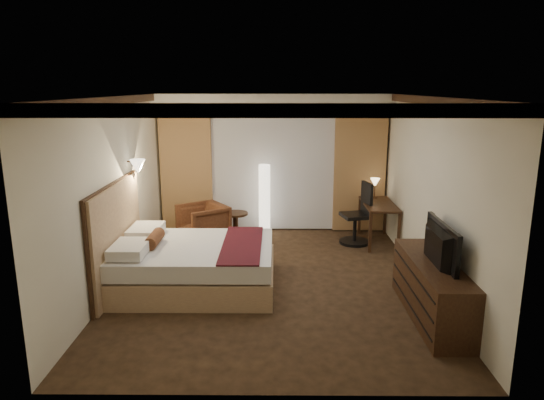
{
  "coord_description": "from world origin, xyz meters",
  "views": [
    {
      "loc": [
        0.05,
        -6.76,
        2.84
      ],
      "look_at": [
        0.0,
        0.4,
        1.15
      ],
      "focal_mm": 32.0,
      "sensor_mm": 36.0,
      "label": 1
    }
  ],
  "objects_px": {
    "armchair": "(203,222)",
    "side_table": "(236,226)",
    "dresser": "(432,290)",
    "bed": "(196,265)",
    "desk": "(378,223)",
    "office_chair": "(355,213)",
    "floor_lamp": "(264,200)",
    "television": "(433,237)"
  },
  "relations": [
    {
      "from": "armchair",
      "to": "side_table",
      "type": "distance_m",
      "value": 0.64
    },
    {
      "from": "armchair",
      "to": "dresser",
      "type": "height_order",
      "value": "armchair"
    },
    {
      "from": "bed",
      "to": "desk",
      "type": "relative_size",
      "value": 1.85
    },
    {
      "from": "desk",
      "to": "office_chair",
      "type": "relative_size",
      "value": 1.05
    },
    {
      "from": "bed",
      "to": "office_chair",
      "type": "bearing_deg",
      "value": 37.64
    },
    {
      "from": "bed",
      "to": "armchair",
      "type": "relative_size",
      "value": 2.76
    },
    {
      "from": "floor_lamp",
      "to": "dresser",
      "type": "distance_m",
      "value": 4.12
    },
    {
      "from": "armchair",
      "to": "desk",
      "type": "bearing_deg",
      "value": 56.77
    },
    {
      "from": "office_chair",
      "to": "armchair",
      "type": "bearing_deg",
      "value": 166.6
    },
    {
      "from": "armchair",
      "to": "floor_lamp",
      "type": "bearing_deg",
      "value": 81.55
    },
    {
      "from": "bed",
      "to": "office_chair",
      "type": "relative_size",
      "value": 1.93
    },
    {
      "from": "bed",
      "to": "side_table",
      "type": "distance_m",
      "value": 2.27
    },
    {
      "from": "bed",
      "to": "side_table",
      "type": "relative_size",
      "value": 4.25
    },
    {
      "from": "armchair",
      "to": "television",
      "type": "bearing_deg",
      "value": 13.88
    },
    {
      "from": "floor_lamp",
      "to": "television",
      "type": "bearing_deg",
      "value": -58.6
    },
    {
      "from": "dresser",
      "to": "side_table",
      "type": "bearing_deg",
      "value": 130.39
    },
    {
      "from": "side_table",
      "to": "office_chair",
      "type": "height_order",
      "value": "office_chair"
    },
    {
      "from": "bed",
      "to": "armchair",
      "type": "bearing_deg",
      "value": 95.72
    },
    {
      "from": "floor_lamp",
      "to": "dresser",
      "type": "bearing_deg",
      "value": -58.24
    },
    {
      "from": "side_table",
      "to": "television",
      "type": "xyz_separation_m",
      "value": [
        2.67,
        -3.17,
        0.79
      ]
    },
    {
      "from": "side_table",
      "to": "floor_lamp",
      "type": "relative_size",
      "value": 0.37
    },
    {
      "from": "television",
      "to": "armchair",
      "type": "bearing_deg",
      "value": 48.07
    },
    {
      "from": "floor_lamp",
      "to": "television",
      "type": "xyz_separation_m",
      "value": [
        2.13,
        -3.49,
        0.35
      ]
    },
    {
      "from": "floor_lamp",
      "to": "desk",
      "type": "relative_size",
      "value": 1.16
    },
    {
      "from": "television",
      "to": "floor_lamp",
      "type": "bearing_deg",
      "value": 31.67
    },
    {
      "from": "side_table",
      "to": "floor_lamp",
      "type": "height_order",
      "value": "floor_lamp"
    },
    {
      "from": "armchair",
      "to": "office_chair",
      "type": "relative_size",
      "value": 0.7
    },
    {
      "from": "office_chair",
      "to": "side_table",
      "type": "bearing_deg",
      "value": 160.84
    },
    {
      "from": "bed",
      "to": "side_table",
      "type": "height_order",
      "value": "bed"
    },
    {
      "from": "desk",
      "to": "office_chair",
      "type": "height_order",
      "value": "office_chair"
    },
    {
      "from": "side_table",
      "to": "dresser",
      "type": "bearing_deg",
      "value": -49.61
    },
    {
      "from": "bed",
      "to": "floor_lamp",
      "type": "height_order",
      "value": "floor_lamp"
    },
    {
      "from": "desk",
      "to": "television",
      "type": "xyz_separation_m",
      "value": [
        0.02,
        -2.99,
        0.67
      ]
    },
    {
      "from": "floor_lamp",
      "to": "desk",
      "type": "bearing_deg",
      "value": -13.27
    },
    {
      "from": "armchair",
      "to": "office_chair",
      "type": "height_order",
      "value": "office_chair"
    },
    {
      "from": "desk",
      "to": "dresser",
      "type": "height_order",
      "value": "desk"
    },
    {
      "from": "side_table",
      "to": "office_chair",
      "type": "relative_size",
      "value": 0.45
    },
    {
      "from": "side_table",
      "to": "office_chair",
      "type": "distance_m",
      "value": 2.25
    },
    {
      "from": "desk",
      "to": "television",
      "type": "bearing_deg",
      "value": -89.62
    },
    {
      "from": "bed",
      "to": "dresser",
      "type": "relative_size",
      "value": 1.17
    },
    {
      "from": "bed",
      "to": "office_chair",
      "type": "height_order",
      "value": "office_chair"
    },
    {
      "from": "bed",
      "to": "desk",
      "type": "bearing_deg",
      "value": 34.09
    }
  ]
}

